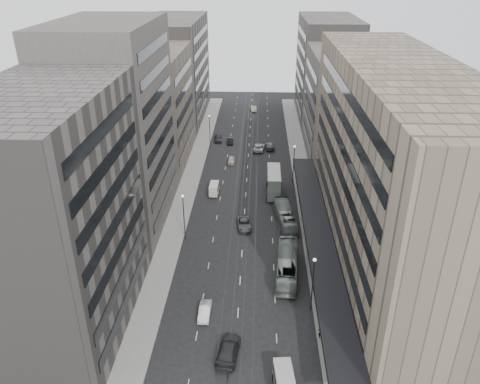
% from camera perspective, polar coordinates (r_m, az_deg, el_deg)
% --- Properties ---
extents(ground, '(220.00, 220.00, 0.00)m').
position_cam_1_polar(ground, '(68.88, -0.02, -11.24)').
color(ground, black).
rests_on(ground, ground).
extents(sidewalk_right, '(4.00, 125.00, 0.15)m').
position_cam_1_polar(sidewalk_right, '(101.57, 7.64, 1.77)').
color(sidewalk_right, gray).
rests_on(sidewalk_right, ground).
extents(sidewalk_left, '(4.00, 125.00, 0.15)m').
position_cam_1_polar(sidewalk_left, '(102.10, -5.90, 2.01)').
color(sidewalk_left, gray).
rests_on(sidewalk_left, ground).
extents(department_store, '(19.20, 60.00, 30.00)m').
position_cam_1_polar(department_store, '(70.76, 17.91, 2.53)').
color(department_store, gray).
rests_on(department_store, ground).
extents(building_right_mid, '(15.00, 28.00, 24.00)m').
position_cam_1_polar(building_right_mid, '(112.28, 12.32, 10.32)').
color(building_right_mid, '#4F4A45').
rests_on(building_right_mid, ground).
extents(building_right_far, '(15.00, 32.00, 28.00)m').
position_cam_1_polar(building_right_far, '(140.62, 10.50, 14.53)').
color(building_right_far, '#625D58').
rests_on(building_right_far, ground).
extents(building_left_a, '(15.00, 28.00, 30.00)m').
position_cam_1_polar(building_left_a, '(58.79, -21.83, -3.10)').
color(building_left_a, '#625D58').
rests_on(building_left_a, ground).
extents(building_left_b, '(15.00, 26.00, 34.00)m').
position_cam_1_polar(building_left_b, '(81.16, -14.93, 7.54)').
color(building_left_b, '#4F4A45').
rests_on(building_left_b, ground).
extents(building_left_c, '(15.00, 28.00, 25.00)m').
position_cam_1_polar(building_left_c, '(107.37, -10.70, 10.01)').
color(building_left_c, '#7A6C5E').
rests_on(building_left_c, ground).
extents(building_left_d, '(15.00, 38.00, 28.00)m').
position_cam_1_polar(building_left_d, '(138.41, -7.84, 14.53)').
color(building_left_d, '#625D58').
rests_on(building_left_d, ground).
extents(lamp_right_near, '(0.44, 0.44, 8.32)m').
position_cam_1_polar(lamp_right_near, '(62.16, 8.91, -10.36)').
color(lamp_right_near, '#262628').
rests_on(lamp_right_near, ground).
extents(lamp_right_far, '(0.44, 0.44, 8.32)m').
position_cam_1_polar(lamp_right_far, '(97.04, 6.58, 3.93)').
color(lamp_right_far, '#262628').
rests_on(lamp_right_far, ground).
extents(lamp_left_near, '(0.44, 0.44, 8.32)m').
position_cam_1_polar(lamp_left_near, '(76.94, -6.89, -2.42)').
color(lamp_left_near, '#262628').
rests_on(lamp_left_near, ground).
extents(lamp_left_far, '(0.44, 0.44, 8.32)m').
position_cam_1_polar(lamp_left_far, '(116.11, -3.73, 7.89)').
color(lamp_left_far, '#262628').
rests_on(lamp_left_far, ground).
extents(bus_near, '(3.77, 12.37, 3.40)m').
position_cam_1_polar(bus_near, '(70.15, 5.76, -8.88)').
color(bus_near, gray).
rests_on(bus_near, ground).
extents(bus_far, '(3.89, 11.22, 3.06)m').
position_cam_1_polar(bus_far, '(82.98, 5.50, -2.95)').
color(bus_far, gray).
rests_on(bus_far, ground).
extents(double_decker, '(2.83, 9.03, 4.93)m').
position_cam_1_polar(double_decker, '(92.81, 4.13, 1.24)').
color(double_decker, slate).
rests_on(double_decker, ground).
extents(vw_microbus, '(2.56, 4.91, 2.55)m').
position_cam_1_polar(vw_microbus, '(54.53, 5.42, -22.00)').
color(vw_microbus, slate).
rests_on(vw_microbus, ground).
extents(panel_van, '(1.92, 3.79, 2.37)m').
position_cam_1_polar(panel_van, '(93.03, -3.18, 0.41)').
color(panel_van, silver).
rests_on(panel_van, ground).
extents(sedan_1, '(1.53, 4.24, 1.39)m').
position_cam_1_polar(sedan_1, '(63.61, -4.31, -14.28)').
color(sedan_1, white).
rests_on(sedan_1, ground).
extents(sedan_2, '(2.97, 5.29, 1.40)m').
position_cam_1_polar(sedan_2, '(81.88, 0.52, -3.92)').
color(sedan_2, '#59595B').
rests_on(sedan_2, ground).
extents(sedan_3, '(3.12, 6.18, 1.72)m').
position_cam_1_polar(sedan_3, '(58.23, -1.43, -18.69)').
color(sedan_3, '#27282A').
rests_on(sedan_3, ground).
extents(sedan_4, '(1.70, 4.07, 1.37)m').
position_cam_1_polar(sedan_4, '(107.87, -1.08, 3.88)').
color(sedan_4, beige).
rests_on(sedan_4, ground).
extents(sedan_5, '(1.60, 4.09, 1.33)m').
position_cam_1_polar(sedan_5, '(119.89, -1.18, 6.24)').
color(sedan_5, black).
rests_on(sedan_5, ground).
extents(sedan_6, '(3.20, 5.77, 1.53)m').
position_cam_1_polar(sedan_6, '(115.39, 2.34, 5.46)').
color(sedan_6, silver).
rests_on(sedan_6, ground).
extents(sedan_7, '(2.43, 5.20, 1.47)m').
position_cam_1_polar(sedan_7, '(116.52, 3.64, 5.62)').
color(sedan_7, '#525254').
rests_on(sedan_7, ground).
extents(sedan_8, '(2.46, 4.92, 1.61)m').
position_cam_1_polar(sedan_8, '(121.62, -2.66, 6.59)').
color(sedan_8, '#2A2A2D').
rests_on(sedan_8, ground).
extents(sedan_9, '(2.05, 4.83, 1.55)m').
position_cam_1_polar(sedan_9, '(147.06, 1.64, 10.15)').
color(sedan_9, '#ABA68D').
rests_on(sedan_9, ground).
extents(pedestrian, '(0.71, 0.47, 1.93)m').
position_cam_1_polar(pedestrian, '(60.77, 9.84, -16.48)').
color(pedestrian, black).
rests_on(pedestrian, sidewalk_right).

